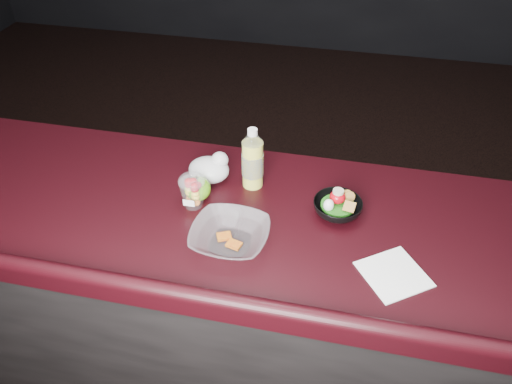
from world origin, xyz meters
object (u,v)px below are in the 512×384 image
(snack_bowl, at_px, (337,206))
(lemonade_bottle, at_px, (253,162))
(takeout_bowl, at_px, (230,236))
(fruit_cup, at_px, (192,190))
(green_apple, at_px, (198,189))

(snack_bowl, bearing_deg, lemonade_bottle, 163.17)
(takeout_bowl, bearing_deg, snack_bowl, 34.05)
(fruit_cup, distance_m, snack_bowl, 0.45)
(green_apple, relative_size, takeout_bowl, 0.38)
(green_apple, height_order, takeout_bowl, green_apple)
(lemonade_bottle, relative_size, green_apple, 2.44)
(snack_bowl, height_order, takeout_bowl, snack_bowl)
(fruit_cup, relative_size, snack_bowl, 0.70)
(lemonade_bottle, bearing_deg, green_apple, -145.38)
(snack_bowl, bearing_deg, green_apple, -177.28)
(fruit_cup, xyz_separation_m, takeout_bowl, (0.16, -0.14, -0.03))
(snack_bowl, xyz_separation_m, takeout_bowl, (-0.29, -0.20, -0.00))
(lemonade_bottle, distance_m, fruit_cup, 0.22)
(fruit_cup, distance_m, takeout_bowl, 0.21)
(lemonade_bottle, xyz_separation_m, takeout_bowl, (-0.00, -0.28, -0.06))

